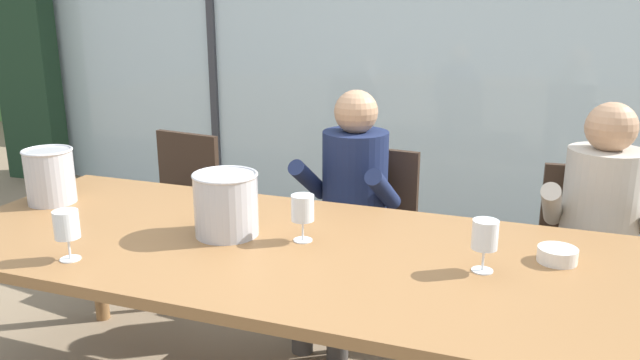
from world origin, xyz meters
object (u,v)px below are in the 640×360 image
Objects in this scene: dining_table at (287,261)px; tasting_bowl at (557,255)px; chair_near_curtain at (178,199)px; ice_bucket_primary at (226,203)px; ice_bucket_secondary at (50,175)px; wine_glass_by_left_taster at (67,227)px; chair_left_of_center at (371,222)px; person_navy_polo at (349,198)px; chair_center at (588,250)px; wine_glass_center_pour at (485,237)px; wine_glass_near_bucket at (303,210)px; person_beige_jumper at (599,225)px.

tasting_bowl reaches higher than dining_table.
chair_near_curtain is 1.31m from ice_bucket_primary.
ice_bucket_secondary reaches higher than wine_glass_by_left_taster.
chair_left_of_center reaches higher than dining_table.
chair_near_curtain is 1.10m from person_navy_polo.
tasting_bowl is at bearing -106.68° from chair_center.
wine_glass_center_pour is (-0.23, -0.16, 0.09)m from tasting_bowl.
person_navy_polo reaches higher than wine_glass_by_left_taster.
dining_table is 1.17m from ice_bucket_secondary.
chair_left_of_center is 1.20m from wine_glass_center_pour.
tasting_bowl is at bearing 19.30° from wine_glass_by_left_taster.
wine_glass_by_left_taster and wine_glass_center_pour have the same top height.
wine_glass_near_bucket is at bearing -144.24° from chair_center.
chair_near_curtain is 3.64× the size of ice_bucket_secondary.
tasting_bowl is at bearing 10.75° from dining_table.
person_beige_jumper is (1.09, 0.80, -0.00)m from dining_table.
chair_near_curtain reaches higher than tasting_bowl.
wine_glass_center_pour is (-0.40, -0.79, 0.18)m from person_beige_jumper.
wine_glass_near_bucket is (-0.87, -0.11, 0.09)m from tasting_bowl.
ice_bucket_secondary reaches higher than chair_center.
dining_table is at bearing -83.09° from person_navy_polo.
ice_bucket_primary is at bearing -5.40° from ice_bucket_secondary.
chair_center is at bearing 35.08° from ice_bucket_primary.
ice_bucket_primary and ice_bucket_secondary have the same top height.
wine_glass_near_bucket is at bearing 6.94° from ice_bucket_primary.
ice_bucket_secondary is at bearing -139.03° from chair_left_of_center.
chair_near_curtain is 2.05m from wine_glass_center_pour.
chair_near_curtain is at bearing 151.53° from wine_glass_center_pour.
chair_center is at bearing 41.76° from dining_table.
chair_near_curtain is at bearing 141.07° from wine_glass_near_bucket.
ice_bucket_primary is at bearing -40.64° from chair_near_curtain.
wine_glass_near_bucket is at bearing -2.39° from ice_bucket_secondary.
dining_table is at bearing -5.90° from ice_bucket_primary.
chair_near_curtain is 2.19m from person_beige_jumper.
wine_glass_center_pour is (1.84, -0.10, -0.00)m from ice_bucket_secondary.
chair_left_of_center is at bearing 89.32° from wine_glass_near_bucket.
dining_table is 1.35m from person_beige_jumper.
wine_glass_by_left_taster is 1.00× the size of wine_glass_center_pour.
ice_bucket_secondary is (-1.14, -0.69, 0.19)m from person_navy_polo.
person_navy_polo is 4.85× the size of ice_bucket_primary.
ice_bucket_primary is at bearing -150.05° from chair_center.
person_navy_polo is (-0.07, -0.17, 0.17)m from chair_left_of_center.
person_navy_polo reaches higher than chair_center.
chair_left_of_center is 1.06m from person_beige_jumper.
person_beige_jumper is at bearing -3.60° from chair_left_of_center.
dining_table is 3.07× the size of chair_near_curtain.
chair_center is at bearing 13.48° from person_navy_polo.
ice_bucket_secondary is 1.19m from wine_glass_near_bucket.
chair_near_curtain reaches higher than dining_table.
wine_glass_by_left_taster is (-0.64, -0.37, 0.18)m from dining_table.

